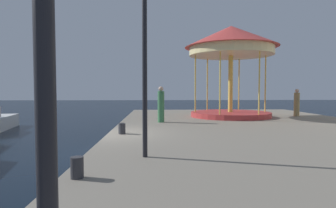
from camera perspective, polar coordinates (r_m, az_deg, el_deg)
name	(u,v)px	position (r m, az deg, el deg)	size (l,w,h in m)	color
ground_plane	(108,154)	(11.15, -12.05, -9.90)	(120.00, 120.00, 0.00)	black
quay_dock	(273,142)	(11.85, 20.67, -7.29)	(12.90, 25.92, 0.80)	gray
carousel	(231,49)	(17.96, 12.68, 10.86)	(5.68, 5.68, 5.59)	#B23333
lamp_post_mid_promenade	(145,30)	(6.99, -4.79, 14.68)	(0.36, 0.36, 4.53)	black
bollard_center	(77,168)	(5.60, -18.01, -12.19)	(0.24, 0.24, 0.40)	#2D2D33
bollard_south	(122,128)	(10.78, -9.41, -4.90)	(0.24, 0.24, 0.40)	#2D2D33
bollard_north	(122,129)	(10.69, -9.29, -4.97)	(0.24, 0.24, 0.40)	#2D2D33
person_near_carousel	(161,105)	(14.38, -1.44, -0.30)	(0.34, 0.34, 1.84)	#387247
person_far_corner	(297,103)	(19.56, 24.71, 0.12)	(0.34, 0.34, 1.74)	#937A4C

